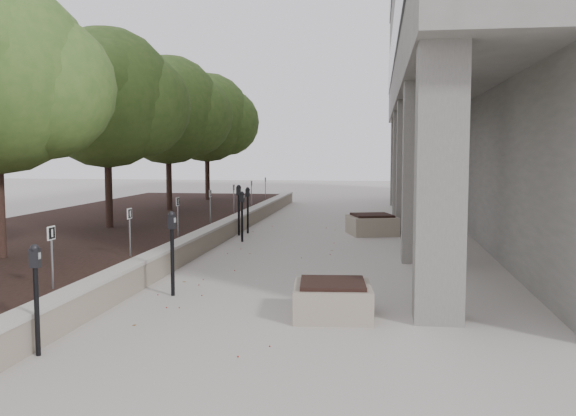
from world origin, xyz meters
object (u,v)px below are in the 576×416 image
Objects in this scene: crabapple_tree_5 at (207,136)px; parking_meter_2 at (172,254)px; parking_meter_1 at (36,300)px; parking_meter_5 at (248,210)px; planter_back at (372,224)px; parking_meter_4 at (239,210)px; parking_meter_3 at (242,217)px; crabapple_tree_4 at (168,133)px; crabapple_tree_3 at (107,128)px; planter_front at (332,299)px.

parking_meter_2 is (3.84, -16.03, -2.39)m from crabapple_tree_5.
parking_meter_1 is 11.55m from parking_meter_5.
crabapple_tree_5 is at bearing 97.49° from parking_meter_1.
parking_meter_5 is at bearing -175.76° from planter_back.
parking_meter_4 is at bearing 110.60° from parking_meter_2.
planter_back is at bearing 41.76° from parking_meter_3.
parking_meter_1 is 0.97× the size of parking_meter_5.
parking_meter_3 is 0.99× the size of parking_meter_5.
crabapple_tree_4 is 3.86× the size of parking_meter_5.
crabapple_tree_4 reaches higher than parking_meter_4.
parking_meter_1 is (3.25, -9.33, -2.43)m from crabapple_tree_3.
parking_meter_5 is at bearing 79.68° from parking_meter_4.
crabapple_tree_3 is at bearing -143.79° from parking_meter_4.
crabapple_tree_4 is at bearing 143.01° from parking_meter_4.
parking_meter_2 reaches higher than parking_meter_1.
crabapple_tree_5 is 3.86× the size of parking_meter_5.
crabapple_tree_4 is at bearing 100.72° from parking_meter_1.
parking_meter_1 reaches higher than planter_back.
planter_front is at bearing -60.47° from parking_meter_4.
crabapple_tree_3 is 1.00× the size of crabapple_tree_4.
parking_meter_5 is at bearing 87.12° from parking_meter_1.
parking_meter_1 reaches higher than planter_front.
planter_back is at bearing -19.31° from crabapple_tree_4.
planter_front is at bearing -56.06° from parking_meter_3.
parking_meter_2 is at bearing 161.03° from planter_front.
planter_back is at bearing 19.39° from parking_meter_4.
parking_meter_3 is (0.37, 9.81, 0.01)m from parking_meter_1.
parking_meter_1 is 0.99× the size of parking_meter_3.
planter_front is at bearing -61.53° from parking_meter_5.
crabapple_tree_3 is 3.62× the size of parking_meter_4.
planter_back reaches higher than planter_front.
planter_back is at bearing 85.11° from parking_meter_2.
parking_meter_2 is 1.04× the size of parking_meter_5.
parking_meter_3 is 1.76m from parking_meter_5.
parking_meter_2 is at bearing -76.26° from parking_meter_3.
crabapple_tree_5 reaches higher than planter_back.
crabapple_tree_4 reaches higher than planter_back.
crabapple_tree_4 reaches higher than parking_meter_3.
parking_meter_1 is at bearing -108.20° from planter_back.
crabapple_tree_4 and crabapple_tree_5 have the same top height.
parking_meter_4 is (3.25, -3.27, -2.37)m from crabapple_tree_4.
crabapple_tree_4 is 5.02m from parking_meter_5.
crabapple_tree_4 is at bearing -90.00° from crabapple_tree_5.
parking_meter_5 is at bearing 109.20° from parking_meter_2.
parking_meter_2 is at bearing -76.53° from crabapple_tree_5.
parking_meter_1 is 0.94× the size of parking_meter_2.
crabapple_tree_3 is 10.00m from crabapple_tree_5.
crabapple_tree_5 reaches higher than parking_meter_5.
parking_meter_4 reaches higher than parking_meter_5.
parking_meter_2 reaches higher than parking_meter_3.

